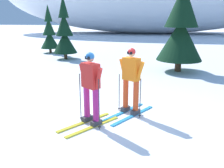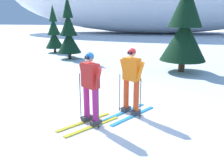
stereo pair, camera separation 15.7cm
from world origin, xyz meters
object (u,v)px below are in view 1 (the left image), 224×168
Objects in this scene: skier_orange_jacket at (131,80)px; skier_red_jacket at (91,87)px; pine_tree_far_left at (49,33)px; pine_tree_center_right at (181,22)px; pine_tree_center_left at (64,33)px.

skier_orange_jacket is 1.23m from skier_red_jacket.
pine_tree_far_left is 9.83m from pine_tree_center_right.
pine_tree_far_left is (-6.34, 10.60, 0.44)m from skier_orange_jacket.
skier_red_jacket is (-0.94, -0.80, -0.00)m from skier_orange_jacket.
pine_tree_far_left is 3.02m from pine_tree_center_left.
pine_tree_center_left is 0.68× the size of pine_tree_center_right.
skier_orange_jacket is 9.40m from pine_tree_center_left.
pine_tree_center_right reaches higher than pine_tree_center_left.
pine_tree_far_left is at bearing 120.89° from skier_orange_jacket.
pine_tree_center_left reaches higher than pine_tree_far_left.
skier_red_jacket is at bearing -115.09° from pine_tree_center_right.
skier_orange_jacket is 1.01× the size of skier_red_jacket.
pine_tree_center_left is at bearing -51.22° from pine_tree_far_left.
pine_tree_center_right is at bearing -22.33° from pine_tree_center_left.
skier_orange_jacket is 12.36m from pine_tree_far_left.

